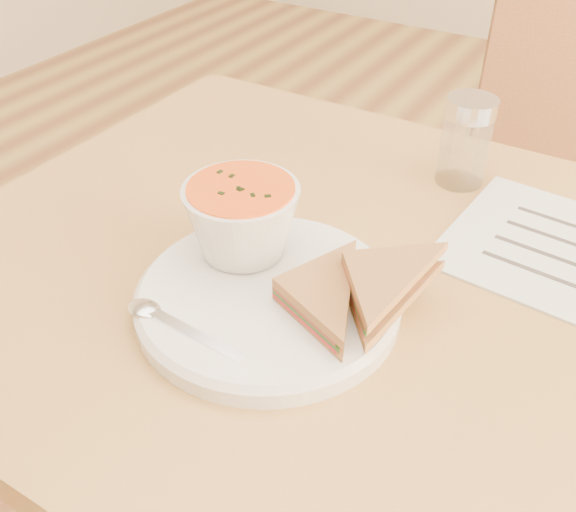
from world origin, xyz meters
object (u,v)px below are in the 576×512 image
Objects in this scene: dining_table at (377,503)px; plate at (268,299)px; condiment_shaker at (465,142)px; soup_bowl at (242,223)px.

plate is at bearing -139.07° from dining_table.
dining_table is at bearing -82.74° from condiment_shaker.
condiment_shaker is (-0.03, 0.22, 0.43)m from dining_table.
condiment_shaker is (0.13, 0.28, -0.00)m from soup_bowl.
soup_bowl reaches higher than plate.
soup_bowl is (-0.16, -0.05, 0.43)m from dining_table.
plate is 0.33m from condiment_shaker.
plate reaches higher than dining_table.
condiment_shaker is (0.08, 0.32, 0.05)m from plate.
condiment_shaker reaches higher than plate.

